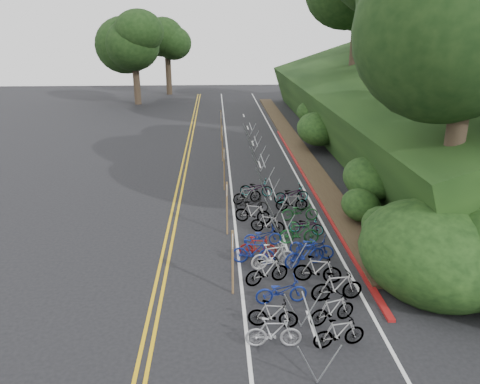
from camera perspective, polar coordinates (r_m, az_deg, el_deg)
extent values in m
plane|color=black|center=(17.00, -3.17, -12.30)|extent=(120.00, 120.00, 0.00)
cube|color=gold|center=(26.12, -7.90, -0.58)|extent=(0.12, 80.00, 0.01)
cube|color=gold|center=(26.09, -7.25, -0.57)|extent=(0.12, 80.00, 0.01)
cube|color=silver|center=(26.03, -0.98, -0.46)|extent=(0.12, 80.00, 0.01)
cube|color=silver|center=(26.50, 8.13, -0.28)|extent=(0.12, 80.00, 0.01)
cube|color=silver|center=(15.62, 8.73, -15.76)|extent=(0.10, 1.60, 0.01)
cube|color=silver|center=(20.71, 5.48, -6.11)|extent=(0.10, 1.60, 0.01)
cube|color=silver|center=(26.18, 3.62, -0.37)|extent=(0.10, 1.60, 0.01)
cube|color=silver|center=(31.85, 2.41, 3.36)|extent=(0.10, 1.60, 0.01)
cube|color=silver|center=(37.62, 1.56, 5.96)|extent=(0.10, 1.60, 0.01)
cube|color=silver|center=(43.45, 0.94, 7.86)|extent=(0.10, 1.60, 0.01)
cube|color=silver|center=(49.32, 0.46, 9.31)|extent=(0.10, 1.60, 0.01)
cube|color=maroon|center=(28.43, 8.38, 1.21)|extent=(0.25, 28.00, 0.10)
cube|color=black|center=(39.26, 17.15, 9.85)|extent=(12.32, 44.00, 9.11)
cube|color=#382819|center=(38.00, 6.56, 6.09)|extent=(1.40, 44.00, 0.16)
ellipsoid|color=#284C19|center=(20.40, 17.49, -4.21)|extent=(2.00, 2.80, 1.60)
ellipsoid|color=#284C19|center=(24.88, 15.51, 1.60)|extent=(2.60, 3.64, 2.08)
ellipsoid|color=#284C19|center=(30.62, 14.32, 5.93)|extent=(2.20, 3.08, 1.76)
ellipsoid|color=#284C19|center=(36.02, 9.38, 7.61)|extent=(3.00, 4.20, 2.40)
ellipsoid|color=#284C19|center=(41.89, 8.64, 9.59)|extent=(2.40, 3.36, 1.92)
ellipsoid|color=#284C19|center=(45.91, 9.32, 11.31)|extent=(2.80, 3.92, 2.24)
ellipsoid|color=#284C19|center=(23.00, 14.50, -1.53)|extent=(1.80, 2.52, 1.44)
ellipsoid|color=#284C19|center=(34.47, 13.78, 8.53)|extent=(3.20, 4.48, 2.56)
ellipsoid|color=black|center=(18.57, 22.46, -6.72)|extent=(5.28, 6.16, 3.52)
cylinder|color=#2D2319|center=(20.43, 24.36, 3.23)|extent=(0.78, 0.78, 5.23)
ellipsoid|color=black|center=(19.75, 26.38, 16.55)|extent=(7.15, 7.15, 6.79)
cylinder|color=#2D2319|center=(28.75, 19.58, 11.71)|extent=(0.82, 0.82, 6.03)
cylinder|color=#2D2319|center=(36.97, 18.81, 15.10)|extent=(0.86, 0.86, 6.83)
cylinder|color=#2D2319|center=(44.29, 13.64, 14.89)|extent=(0.80, 0.80, 5.63)
ellipsoid|color=black|center=(44.19, 14.20, 21.44)|extent=(7.50, 7.50, 7.13)
cylinder|color=#2D2319|center=(52.59, 13.99, 16.78)|extent=(0.84, 0.84, 6.43)
cylinder|color=#2D2319|center=(57.50, -12.49, 12.99)|extent=(0.78, 0.78, 5.23)
ellipsoid|color=black|center=(57.16, -12.86, 17.73)|extent=(7.15, 7.15, 6.79)
cylinder|color=#2D2319|center=(65.03, -8.69, 13.80)|extent=(0.76, 0.76, 4.82)
ellipsoid|color=black|center=(64.73, -8.89, 17.57)|extent=(6.25, 6.25, 5.94)
cylinder|color=#94979D|center=(13.82, 8.60, -14.85)|extent=(0.05, 2.67, 0.05)
cylinder|color=#94979D|center=(13.18, 8.29, -20.16)|extent=(0.62, 0.04, 1.21)
cylinder|color=#94979D|center=(13.29, 10.81, -19.94)|extent=(0.62, 0.04, 1.21)
cylinder|color=#94979D|center=(15.11, 6.48, -14.18)|extent=(0.62, 0.04, 1.21)
cylinder|color=#94979D|center=(15.21, 8.62, -14.05)|extent=(0.62, 0.04, 1.21)
cylinder|color=#94979D|center=(19.31, 5.72, -4.36)|extent=(0.05, 3.00, 0.05)
cylinder|color=#94979D|center=(18.28, 5.43, -7.83)|extent=(0.58, 0.04, 1.13)
cylinder|color=#94979D|center=(18.37, 7.18, -7.76)|extent=(0.58, 0.04, 1.13)
cylinder|color=#94979D|center=(20.77, 4.34, -4.25)|extent=(0.58, 0.04, 1.13)
cylinder|color=#94979D|center=(20.85, 5.87, -4.21)|extent=(0.58, 0.04, 1.13)
cylinder|color=#94979D|center=(23.92, 3.97, 0.55)|extent=(0.05, 3.00, 0.05)
cylinder|color=#94979D|center=(22.78, 3.65, -1.99)|extent=(0.58, 0.04, 1.13)
cylinder|color=#94979D|center=(22.85, 5.05, -1.96)|extent=(0.58, 0.04, 1.13)
cylinder|color=#94979D|center=(25.39, 2.94, 0.36)|extent=(0.58, 0.04, 1.13)
cylinder|color=#94979D|center=(25.45, 4.20, 0.38)|extent=(0.58, 0.04, 1.13)
cylinder|color=#94979D|center=(28.65, 2.79, 3.85)|extent=(0.05, 3.00, 0.05)
cylinder|color=#94979D|center=(27.46, 2.48, 1.89)|extent=(0.58, 0.04, 1.13)
cylinder|color=#94979D|center=(27.52, 3.64, 1.90)|extent=(0.58, 0.04, 1.13)
cylinder|color=#94979D|center=(30.12, 1.98, 3.53)|extent=(0.58, 0.04, 1.13)
cylinder|color=#94979D|center=(30.18, 3.04, 3.54)|extent=(0.58, 0.04, 1.13)
cylinder|color=#94979D|center=(33.46, 1.95, 6.21)|extent=(0.05, 3.00, 0.05)
cylinder|color=#94979D|center=(32.23, 1.65, 4.63)|extent=(0.58, 0.04, 1.13)
cylinder|color=#94979D|center=(32.28, 2.64, 4.64)|extent=(0.58, 0.04, 1.13)
cylinder|color=#94979D|center=(34.94, 1.28, 5.83)|extent=(0.58, 0.04, 1.13)
cylinder|color=#94979D|center=(34.98, 2.20, 5.84)|extent=(0.58, 0.04, 1.13)
cylinder|color=#94979D|center=(38.33, 1.31, 7.98)|extent=(0.05, 3.00, 0.05)
cylinder|color=#94979D|center=(37.07, 1.03, 6.66)|extent=(0.58, 0.04, 1.13)
cylinder|color=#94979D|center=(37.11, 1.90, 6.67)|extent=(0.58, 0.04, 1.13)
cylinder|color=#94979D|center=(39.79, 0.75, 7.58)|extent=(0.58, 0.04, 1.13)
cylinder|color=#94979D|center=(39.83, 1.56, 7.59)|extent=(0.58, 0.04, 1.13)
cylinder|color=brown|center=(16.40, -0.91, -8.61)|extent=(0.08, 0.08, 2.45)
cube|color=silver|center=(16.00, -0.92, -5.86)|extent=(0.02, 0.40, 0.50)
cylinder|color=brown|center=(20.91, -1.60, -2.03)|extent=(0.08, 0.08, 2.50)
cube|color=silver|center=(20.59, -1.62, 0.30)|extent=(0.02, 0.40, 0.50)
cylinder|color=brown|center=(26.57, -1.94, 2.80)|extent=(0.08, 0.08, 2.50)
cube|color=silver|center=(26.32, -1.96, 4.67)|extent=(0.02, 0.40, 0.50)
cylinder|color=brown|center=(32.35, -2.16, 5.91)|extent=(0.08, 0.08, 2.50)
cube|color=silver|center=(32.15, -2.18, 7.47)|extent=(0.02, 0.40, 0.50)
cylinder|color=brown|center=(38.20, -2.32, 8.08)|extent=(0.08, 0.08, 2.50)
cube|color=silver|center=(38.03, -2.34, 9.41)|extent=(0.02, 0.40, 0.50)
imported|color=navy|center=(18.66, 1.64, -7.30)|extent=(0.83, 1.81, 1.05)
imported|color=#9E9EA3|center=(14.36, 4.12, -16.70)|extent=(0.55, 1.69, 1.00)
imported|color=slate|center=(14.64, 11.99, -16.42)|extent=(0.70, 1.66, 0.97)
imported|color=slate|center=(15.15, 4.05, -14.61)|extent=(0.69, 1.64, 0.95)
imported|color=slate|center=(15.57, 11.20, -13.88)|extent=(0.97, 1.69, 0.98)
imported|color=navy|center=(16.33, 5.06, -11.89)|extent=(0.79, 1.85, 0.94)
imported|color=slate|center=(16.69, 11.72, -11.20)|extent=(0.68, 1.86, 1.09)
imported|color=slate|center=(17.36, 3.30, -9.61)|extent=(1.00, 1.77, 1.02)
imported|color=slate|center=(17.64, 9.43, -9.29)|extent=(0.86, 1.83, 1.06)
imported|color=beige|center=(18.38, 4.03, -7.76)|extent=(0.90, 1.85, 1.07)
imported|color=navy|center=(18.65, 7.91, -7.47)|extent=(1.10, 1.87, 1.08)
imported|color=maroon|center=(19.18, 2.20, -6.73)|extent=(0.63, 1.59, 0.93)
imported|color=navy|center=(19.42, 8.74, -6.57)|extent=(1.16, 1.91, 0.95)
imported|color=navy|center=(20.21, 2.78, -5.38)|extent=(0.72, 1.69, 0.86)
imported|color=#144C1E|center=(20.44, 7.22, -4.93)|extent=(0.51, 1.75, 1.05)
imported|color=slate|center=(21.36, 3.40, -3.81)|extent=(0.94, 1.66, 0.96)
imported|color=slate|center=(21.46, 8.08, -4.02)|extent=(1.13, 1.71, 0.85)
imported|color=slate|center=(22.36, 1.57, -2.51)|extent=(1.04, 1.84, 1.07)
imported|color=#144C1E|center=(22.84, 7.29, -2.35)|extent=(0.64, 1.80, 0.94)
imported|color=black|center=(23.74, 1.44, -1.36)|extent=(1.03, 1.81, 0.90)
imported|color=slate|center=(23.94, 6.33, -1.18)|extent=(0.48, 1.65, 0.99)
imported|color=slate|center=(24.79, 0.85, -0.31)|extent=(1.04, 1.70, 0.99)
imported|color=slate|center=(25.01, 6.27, -0.25)|extent=(0.95, 1.96, 0.99)
imported|color=slate|center=(25.85, 2.01, 0.51)|extent=(0.95, 1.90, 0.96)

